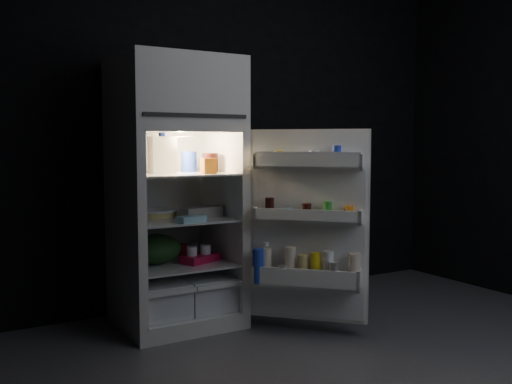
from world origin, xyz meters
TOP-DOWN VIEW (x-y plane):
  - floor at (0.00, 0.00)m, footprint 4.00×3.40m
  - wall_back at (0.00, 1.70)m, footprint 4.00×0.00m
  - refrigerator at (-0.62, 1.32)m, footprint 0.76×0.71m
  - fridge_door at (0.02, 0.67)m, footprint 0.64×0.65m
  - milk_jug at (-0.71, 1.30)m, footprint 0.17×0.17m
  - mayo_jar at (-0.49, 1.36)m, footprint 0.14×0.14m
  - jam_jar at (-0.38, 1.25)m, footprint 0.14×0.14m
  - amber_bottle at (-0.89, 1.42)m, footprint 0.09×0.09m
  - small_carton at (-0.48, 1.08)m, footprint 0.09×0.07m
  - egg_carton at (-0.47, 1.21)m, footprint 0.30×0.16m
  - pie at (-0.72, 1.40)m, footprint 0.29×0.29m
  - flat_package at (-0.62, 1.03)m, footprint 0.20×0.13m
  - wrapped_pkg at (-0.36, 1.41)m, footprint 0.13×0.11m
  - produce_bag at (-0.76, 1.31)m, footprint 0.41×0.36m
  - yogurt_tray at (-0.48, 1.21)m, footprint 0.30×0.23m
  - small_can_red at (-0.51, 1.44)m, footprint 0.08×0.08m
  - small_can_silver at (-0.41, 1.46)m, footprint 0.10×0.10m

SIDE VIEW (x-z plane):
  - floor at x=0.00m, z-range 0.00..0.00m
  - yogurt_tray at x=-0.48m, z-range 0.43..0.48m
  - small_can_red at x=-0.51m, z-range 0.43..0.52m
  - small_can_silver at x=-0.41m, z-range 0.43..0.52m
  - produce_bag at x=-0.76m, z-range 0.43..0.62m
  - fridge_door at x=0.02m, z-range 0.07..1.29m
  - pie at x=-0.72m, z-range 0.73..0.77m
  - flat_package at x=-0.62m, z-range 0.73..0.77m
  - wrapped_pkg at x=-0.36m, z-range 0.73..0.78m
  - egg_carton at x=-0.47m, z-range 0.73..0.80m
  - refrigerator at x=-0.62m, z-range 0.07..1.85m
  - small_carton at x=-0.48m, z-range 1.03..1.13m
  - jam_jar at x=-0.38m, z-range 1.03..1.16m
  - mayo_jar at x=-0.49m, z-range 1.03..1.17m
  - amber_bottle at x=-0.89m, z-range 1.03..1.25m
  - milk_jug at x=-0.71m, z-range 1.03..1.27m
  - wall_back at x=0.00m, z-range 0.00..2.70m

